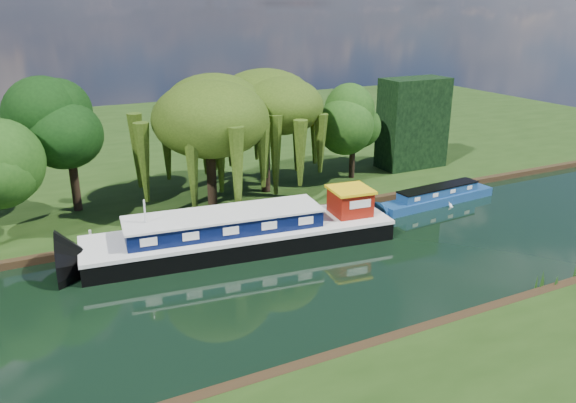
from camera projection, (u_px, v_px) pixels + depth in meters
ground at (296, 274)px, 32.11m from camera, size 120.00×120.00×0.00m
far_bank at (152, 144)px, 60.72m from camera, size 120.00×52.00×0.45m
dutch_barge at (244, 233)px, 35.24m from camera, size 19.74×6.51×4.09m
narrowboat at (437, 197)px, 43.22m from camera, size 10.44×2.43×1.51m
white_cruiser at (445, 204)px, 43.33m from camera, size 2.50×2.31×1.09m
willow_left at (209, 117)px, 39.89m from camera, size 7.48×7.48×8.97m
willow_right at (265, 113)px, 42.83m from camera, size 7.03×7.03×8.56m
tree_far_mid at (67, 127)px, 38.77m from camera, size 5.38×5.38×8.80m
tree_far_right at (353, 123)px, 46.80m from camera, size 4.22×4.22×6.90m
conifer_hedge at (413, 123)px, 50.43m from camera, size 6.00×3.00×8.00m
lamppost at (236, 183)px, 40.37m from camera, size 0.36×0.36×2.56m
mooring_posts at (234, 213)px, 38.67m from camera, size 19.16×0.16×1.00m
reeds_near at (485, 297)px, 28.43m from camera, size 33.70×1.50×1.10m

